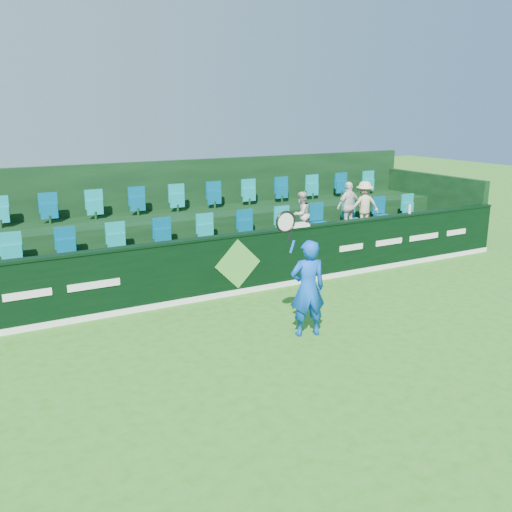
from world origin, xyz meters
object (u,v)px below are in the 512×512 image
spectator_left (301,214)px  spectator_right (364,205)px  tennis_player (307,288)px  spectator_middle (349,206)px  drinks_bottle (410,209)px  towel (299,225)px

spectator_left → spectator_right: size_ratio=0.89×
tennis_player → spectator_middle: size_ratio=1.83×
spectator_middle → spectator_left: bearing=-3.5°
tennis_player → drinks_bottle: bearing=28.7°
spectator_left → spectator_middle: bearing=158.7°
drinks_bottle → spectator_left: bearing=156.6°
spectator_middle → drinks_bottle: 1.56m
spectator_left → drinks_bottle: bearing=135.4°
spectator_right → towel: (-2.84, -1.12, -0.06)m
spectator_right → drinks_bottle: spectator_right is taller
spectator_middle → drinks_bottle: (1.09, -1.12, 0.01)m
spectator_middle → spectator_right: 0.52m
drinks_bottle → tennis_player: bearing=-151.3°
spectator_left → spectator_middle: (1.50, 0.00, 0.08)m
spectator_right → drinks_bottle: 1.26m
tennis_player → spectator_right: tennis_player is taller
tennis_player → spectator_middle: 5.52m
tennis_player → spectator_left: (2.40, 3.86, 0.48)m
spectator_right → drinks_bottle: size_ratio=5.51×
tennis_player → drinks_bottle: size_ratio=10.23×
spectator_left → spectator_middle: 1.50m
spectator_middle → towel: (-2.31, -1.12, -0.07)m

